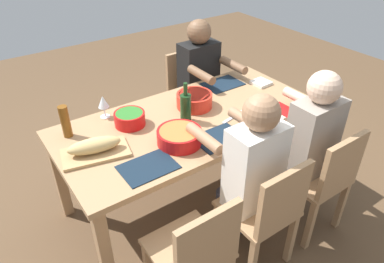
# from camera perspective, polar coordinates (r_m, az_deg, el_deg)

# --- Properties ---
(ground_plane) EXTENTS (8.00, 8.00, 0.00)m
(ground_plane) POSITION_cam_1_polar(r_m,az_deg,el_deg) (2.99, 0.00, -10.12)
(ground_plane) COLOR brown
(dining_table) EXTENTS (1.90, 0.92, 0.74)m
(dining_table) POSITION_cam_1_polar(r_m,az_deg,el_deg) (2.58, 0.00, 0.57)
(dining_table) COLOR #A87F56
(dining_table) RESTS_ON ground_plane
(chair_far_right) EXTENTS (0.40, 0.40, 0.85)m
(chair_far_right) POSITION_cam_1_polar(r_m,az_deg,el_deg) (3.48, -0.36, 6.54)
(chair_far_right) COLOR #A87F56
(chair_far_right) RESTS_ON ground_plane
(diner_far_right) EXTENTS (0.41, 0.53, 1.20)m
(diner_far_right) POSITION_cam_1_polar(r_m,az_deg,el_deg) (3.26, 1.49, 8.71)
(diner_far_right) COLOR #2D2D38
(diner_far_right) RESTS_ON ground_plane
(chair_near_left) EXTENTS (0.40, 0.40, 0.85)m
(chair_near_left) POSITION_cam_1_polar(r_m,az_deg,el_deg) (2.00, 0.66, -18.74)
(chair_near_left) COLOR #A87F56
(chair_near_left) RESTS_ON ground_plane
(chair_near_right) EXTENTS (0.40, 0.40, 0.85)m
(chair_near_right) POSITION_cam_1_polar(r_m,az_deg,el_deg) (2.57, 20.17, -6.95)
(chair_near_right) COLOR #A87F56
(chair_near_right) RESTS_ON ground_plane
(diner_near_right) EXTENTS (0.41, 0.53, 1.20)m
(diner_near_right) POSITION_cam_1_polar(r_m,az_deg,el_deg) (2.52, 17.86, -1.10)
(diner_near_right) COLOR #2D2D38
(diner_near_right) RESTS_ON ground_plane
(chair_near_center) EXTENTS (0.40, 0.40, 0.85)m
(chair_near_center) POSITION_cam_1_polar(r_m,az_deg,el_deg) (2.24, 11.87, -12.27)
(chair_near_center) COLOR #A87F56
(chair_near_center) RESTS_ON ground_plane
(diner_near_center) EXTENTS (0.41, 0.53, 1.20)m
(diner_near_center) POSITION_cam_1_polar(r_m,az_deg,el_deg) (2.18, 9.12, -5.61)
(diner_near_center) COLOR #2D2D38
(diner_near_center) RESTS_ON ground_plane
(serving_bowl_pasta) EXTENTS (0.27, 0.27, 0.11)m
(serving_bowl_pasta) POSITION_cam_1_polar(r_m,az_deg,el_deg) (2.65, 0.39, 5.13)
(serving_bowl_pasta) COLOR red
(serving_bowl_pasta) RESTS_ON dining_table
(serving_bowl_greens) EXTENTS (0.21, 0.21, 0.09)m
(serving_bowl_greens) POSITION_cam_1_polar(r_m,az_deg,el_deg) (2.47, -9.88, 2.13)
(serving_bowl_greens) COLOR red
(serving_bowl_greens) RESTS_ON dining_table
(serving_bowl_fruit) EXTENTS (0.29, 0.29, 0.09)m
(serving_bowl_fruit) POSITION_cam_1_polar(r_m,az_deg,el_deg) (2.26, -2.02, -0.71)
(serving_bowl_fruit) COLOR red
(serving_bowl_fruit) RESTS_ON dining_table
(cutting_board) EXTENTS (0.44, 0.30, 0.02)m
(cutting_board) POSITION_cam_1_polar(r_m,az_deg,el_deg) (2.26, -15.08, -3.30)
(cutting_board) COLOR tan
(cutting_board) RESTS_ON dining_table
(bread_loaf) EXTENTS (0.34, 0.18, 0.09)m
(bread_loaf) POSITION_cam_1_polar(r_m,az_deg,el_deg) (2.23, -15.28, -2.16)
(bread_loaf) COLOR tan
(bread_loaf) RESTS_ON cutting_board
(wine_bottle) EXTENTS (0.08, 0.08, 0.29)m
(wine_bottle) POSITION_cam_1_polar(r_m,az_deg,el_deg) (2.45, -0.96, 3.85)
(wine_bottle) COLOR #193819
(wine_bottle) RESTS_ON dining_table
(beer_bottle) EXTENTS (0.06, 0.06, 0.22)m
(beer_bottle) POSITION_cam_1_polar(r_m,az_deg,el_deg) (2.43, -19.49, 1.49)
(beer_bottle) COLOR brown
(beer_bottle) RESTS_ON dining_table
(wine_glass) EXTENTS (0.08, 0.08, 0.17)m
(wine_glass) POSITION_cam_1_polar(r_m,az_deg,el_deg) (2.57, -13.95, 4.48)
(wine_glass) COLOR silver
(wine_glass) RESTS_ON dining_table
(placemat_far_right) EXTENTS (0.32, 0.23, 0.01)m
(placemat_far_right) POSITION_cam_1_polar(r_m,az_deg,el_deg) (3.03, 4.87, 7.53)
(placemat_far_right) COLOR #142333
(placemat_far_right) RESTS_ON dining_table
(placemat_near_left) EXTENTS (0.32, 0.23, 0.01)m
(placemat_near_left) POSITION_cam_1_polar(r_m,az_deg,el_deg) (2.10, -7.00, -5.64)
(placemat_near_left) COLOR #142333
(placemat_near_left) RESTS_ON dining_table
(placemat_near_right) EXTENTS (0.32, 0.23, 0.01)m
(placemat_near_right) POSITION_cam_1_polar(r_m,az_deg,el_deg) (2.65, 13.14, 2.69)
(placemat_near_right) COLOR maroon
(placemat_near_right) RESTS_ON dining_table
(placemat_near_center) EXTENTS (0.32, 0.23, 0.01)m
(placemat_near_center) POSITION_cam_1_polar(r_m,az_deg,el_deg) (2.33, 4.26, -1.01)
(placemat_near_center) COLOR #142333
(placemat_near_center) RESTS_ON dining_table
(carving_knife) EXTENTS (0.23, 0.07, 0.01)m
(carving_knife) POSITION_cam_1_polar(r_m,az_deg,el_deg) (2.56, 6.57, 2.32)
(carving_knife) COLOR silver
(carving_knife) RESTS_ON dining_table
(napkin_stack) EXTENTS (0.15, 0.15, 0.02)m
(napkin_stack) POSITION_cam_1_polar(r_m,az_deg,el_deg) (3.07, 10.92, 7.63)
(napkin_stack) COLOR white
(napkin_stack) RESTS_ON dining_table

